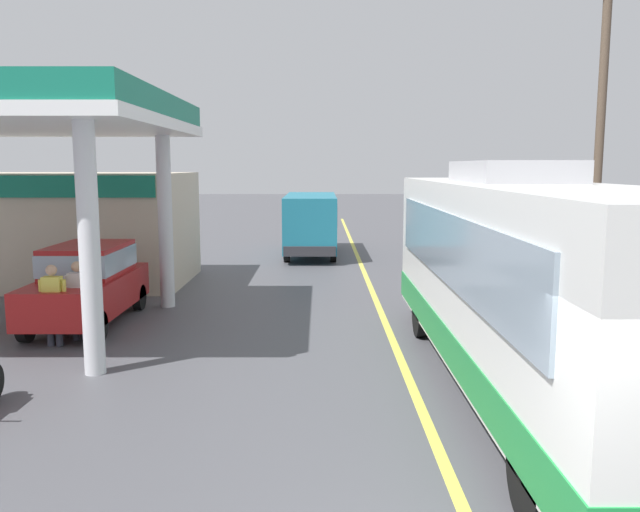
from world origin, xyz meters
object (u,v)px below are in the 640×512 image
at_px(coach_bus_main, 526,285).
at_px(minibus_opposing_lane, 310,219).
at_px(car_at_pump, 87,280).
at_px(pedestrian_near_pump, 77,296).
at_px(pedestrian_by_shop, 52,301).

height_order(coach_bus_main, minibus_opposing_lane, coach_bus_main).
xyz_separation_m(car_at_pump, pedestrian_near_pump, (0.31, -1.44, -0.08)).
xyz_separation_m(pedestrian_near_pump, pedestrian_by_shop, (-0.33, -0.45, 0.00)).
relative_size(car_at_pump, minibus_opposing_lane, 0.69).
bearing_deg(pedestrian_near_pump, car_at_pump, 102.17).
distance_m(car_at_pump, pedestrian_near_pump, 1.47).
height_order(minibus_opposing_lane, pedestrian_by_shop, minibus_opposing_lane).
bearing_deg(pedestrian_by_shop, coach_bus_main, -16.57).
bearing_deg(coach_bus_main, pedestrian_by_shop, 163.43).
height_order(coach_bus_main, pedestrian_by_shop, coach_bus_main).
relative_size(coach_bus_main, pedestrian_near_pump, 6.65).
distance_m(coach_bus_main, car_at_pump, 9.70).
bearing_deg(minibus_opposing_lane, coach_bus_main, -77.18).
relative_size(car_at_pump, pedestrian_near_pump, 2.53).
bearing_deg(pedestrian_near_pump, pedestrian_by_shop, -126.60).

